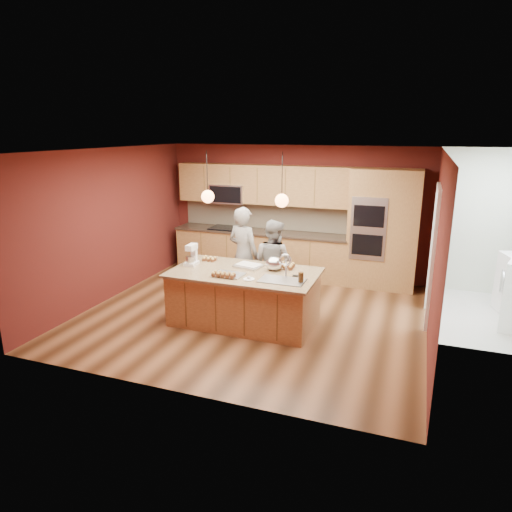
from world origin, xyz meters
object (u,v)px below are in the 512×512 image
at_px(mixing_bowl, 274,264).
at_px(island, 245,296).
at_px(person_right, 273,263).
at_px(person_left, 244,255).
at_px(stand_mixer, 192,256).

bearing_deg(mixing_bowl, island, -150.24).
xyz_separation_m(island, person_right, (0.17, 0.90, 0.33)).
bearing_deg(person_left, stand_mixer, 72.99).
distance_m(island, person_left, 1.07).
xyz_separation_m(person_right, mixing_bowl, (0.23, -0.67, 0.20)).
xyz_separation_m(person_right, stand_mixer, (-1.13, -0.85, 0.24)).
xyz_separation_m(island, stand_mixer, (-0.96, 0.05, 0.56)).
distance_m(person_right, mixing_bowl, 0.74).
relative_size(island, mixing_bowl, 8.44).
bearing_deg(mixing_bowl, person_right, 109.08).
distance_m(person_right, stand_mixer, 1.44).
height_order(island, stand_mixer, island).
bearing_deg(mixing_bowl, person_left, 139.46).
xyz_separation_m(person_left, mixing_bowl, (0.78, -0.67, 0.10)).
relative_size(stand_mixer, mixing_bowl, 1.27).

